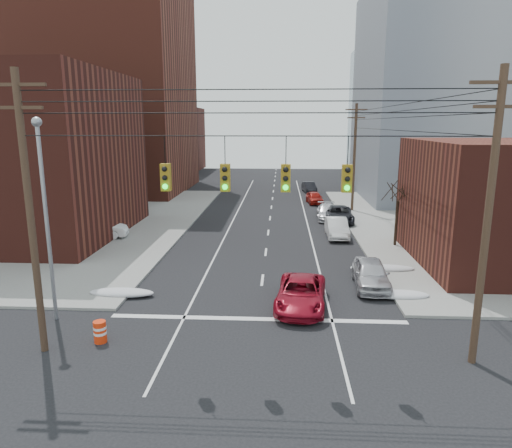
# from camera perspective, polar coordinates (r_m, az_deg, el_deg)

# --- Properties ---
(ground) EXTENTS (160.00, 160.00, 0.00)m
(ground) POSITION_cam_1_polar(r_m,az_deg,el_deg) (16.30, -1.09, -21.21)
(ground) COLOR black
(ground) RESTS_ON ground
(building_brick_tall) EXTENTS (24.00, 20.00, 30.00)m
(building_brick_tall) POSITION_cam_1_polar(r_m,az_deg,el_deg) (66.69, -19.78, 16.89)
(building_brick_tall) COLOR maroon
(building_brick_tall) RESTS_ON ground
(building_brick_far) EXTENTS (22.00, 18.00, 12.00)m
(building_brick_far) POSITION_cam_1_polar(r_m,az_deg,el_deg) (91.65, -14.22, 10.19)
(building_brick_far) COLOR #501F18
(building_brick_far) RESTS_ON ground
(building_office) EXTENTS (22.00, 20.00, 25.00)m
(building_office) POSITION_cam_1_polar(r_m,az_deg,el_deg) (61.32, 23.98, 14.66)
(building_office) COLOR gray
(building_office) RESTS_ON ground
(building_glass) EXTENTS (20.00, 18.00, 22.00)m
(building_glass) POSITION_cam_1_polar(r_m,az_deg,el_deg) (86.64, 19.05, 13.10)
(building_glass) COLOR gray
(building_glass) RESTS_ON ground
(utility_pole_left) EXTENTS (2.20, 0.28, 11.00)m
(utility_pole_left) POSITION_cam_1_polar(r_m,az_deg,el_deg) (19.35, -26.43, 1.48)
(utility_pole_left) COLOR #473323
(utility_pole_left) RESTS_ON ground
(utility_pole_right) EXTENTS (2.20, 0.28, 11.00)m
(utility_pole_right) POSITION_cam_1_polar(r_m,az_deg,el_deg) (18.42, 27.01, 0.92)
(utility_pole_right) COLOR #473323
(utility_pole_right) RESTS_ON ground
(utility_pole_far) EXTENTS (2.20, 0.28, 11.00)m
(utility_pole_far) POSITION_cam_1_polar(r_m,az_deg,el_deg) (48.22, 12.20, 8.32)
(utility_pole_far) COLOR #473323
(utility_pole_far) RESTS_ON ground
(traffic_signals) EXTENTS (17.00, 0.42, 2.02)m
(traffic_signals) POSITION_cam_1_polar(r_m,az_deg,el_deg) (16.63, -0.10, 6.01)
(traffic_signals) COLOR black
(traffic_signals) RESTS_ON ground
(street_light) EXTENTS (0.44, 0.44, 9.32)m
(street_light) POSITION_cam_1_polar(r_m,az_deg,el_deg) (22.46, -24.88, 2.34)
(street_light) COLOR gray
(street_light) RESTS_ON ground
(bare_tree) EXTENTS (2.09, 2.20, 4.93)m
(bare_tree) POSITION_cam_1_polar(r_m,az_deg,el_deg) (35.24, 17.15, 0.91)
(bare_tree) COLOR black
(bare_tree) RESTS_ON ground
(snow_nw) EXTENTS (3.50, 1.08, 0.42)m
(snow_nw) POSITION_cam_1_polar(r_m,az_deg,el_deg) (25.62, -16.45, -8.23)
(snow_nw) COLOR silver
(snow_nw) RESTS_ON ground
(snow_ne) EXTENTS (3.00, 1.08, 0.42)m
(snow_ne) POSITION_cam_1_polar(r_m,az_deg,el_deg) (25.46, 17.62, -8.43)
(snow_ne) COLOR silver
(snow_ne) RESTS_ON ground
(snow_east_far) EXTENTS (4.00, 1.08, 0.42)m
(snow_east_far) POSITION_cam_1_polar(r_m,az_deg,el_deg) (29.60, 15.50, -5.36)
(snow_east_far) COLOR silver
(snow_east_far) RESTS_ON ground
(red_pickup) EXTENTS (2.88, 5.36, 1.43)m
(red_pickup) POSITION_cam_1_polar(r_m,az_deg,el_deg) (23.19, 5.65, -8.63)
(red_pickup) COLOR maroon
(red_pickup) RESTS_ON ground
(parked_car_a) EXTENTS (2.10, 4.71, 1.57)m
(parked_car_a) POSITION_cam_1_polar(r_m,az_deg,el_deg) (26.53, 14.17, -6.05)
(parked_car_a) COLOR #BDBCC2
(parked_car_a) RESTS_ON ground
(parked_car_b) EXTENTS (1.64, 4.65, 1.53)m
(parked_car_b) POSITION_cam_1_polar(r_m,az_deg,el_deg) (37.55, 10.07, -0.46)
(parked_car_b) COLOR silver
(parked_car_b) RESTS_ON ground
(parked_car_c) EXTENTS (2.88, 5.72, 1.55)m
(parked_car_c) POSITION_cam_1_polar(r_m,az_deg,el_deg) (42.90, 10.29, 1.16)
(parked_car_c) COLOR black
(parked_car_c) RESTS_ON ground
(parked_car_d) EXTENTS (2.14, 4.90, 1.40)m
(parked_car_d) POSITION_cam_1_polar(r_m,az_deg,el_deg) (44.39, 8.90, 1.48)
(parked_car_d) COLOR silver
(parked_car_d) RESTS_ON ground
(parked_car_e) EXTENTS (2.05, 4.17, 1.37)m
(parked_car_e) POSITION_cam_1_polar(r_m,az_deg,el_deg) (52.98, 7.33, 3.29)
(parked_car_e) COLOR #9A140E
(parked_car_e) RESTS_ON ground
(parked_car_f) EXTENTS (1.98, 4.30, 1.37)m
(parked_car_f) POSITION_cam_1_polar(r_m,az_deg,el_deg) (61.76, 6.65, 4.60)
(parked_car_f) COLOR black
(parked_car_f) RESTS_ON ground
(lot_car_a) EXTENTS (4.72, 2.32, 1.49)m
(lot_car_a) POSITION_cam_1_polar(r_m,az_deg,el_deg) (38.14, -19.14, -0.57)
(lot_car_a) COLOR silver
(lot_car_a) RESTS_ON sidewalk_nw
(lot_car_b) EXTENTS (5.04, 3.75, 1.27)m
(lot_car_b) POSITION_cam_1_polar(r_m,az_deg,el_deg) (46.29, -17.72, 1.60)
(lot_car_b) COLOR #A4A4A9
(lot_car_b) RESTS_ON sidewalk_nw
(lot_car_c) EXTENTS (4.83, 2.14, 1.38)m
(lot_car_c) POSITION_cam_1_polar(r_m,az_deg,el_deg) (40.64, -26.47, -0.50)
(lot_car_c) COLOR black
(lot_car_c) RESTS_ON sidewalk_nw
(lot_car_d) EXTENTS (4.29, 2.00, 1.42)m
(lot_car_d) POSITION_cam_1_polar(r_m,az_deg,el_deg) (47.39, -18.93, 1.85)
(lot_car_d) COLOR #ACACB1
(lot_car_d) RESTS_ON sidewalk_nw
(construction_barrel) EXTENTS (0.59, 0.59, 0.94)m
(construction_barrel) POSITION_cam_1_polar(r_m,az_deg,el_deg) (20.76, -18.92, -12.59)
(construction_barrel) COLOR red
(construction_barrel) RESTS_ON ground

